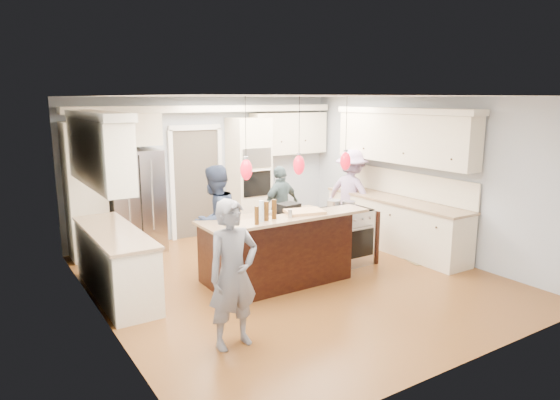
% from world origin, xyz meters
% --- Properties ---
extents(ground_plane, '(6.00, 6.00, 0.00)m').
position_xyz_m(ground_plane, '(0.00, 0.00, 0.00)').
color(ground_plane, brown).
rests_on(ground_plane, ground).
extents(room_shell, '(5.54, 6.04, 2.72)m').
position_xyz_m(room_shell, '(0.00, 0.00, 1.82)').
color(room_shell, '#B2BCC6').
rests_on(room_shell, ground).
extents(refrigerator, '(0.90, 0.70, 1.80)m').
position_xyz_m(refrigerator, '(-1.55, 2.64, 0.90)').
color(refrigerator, '#B7B7BC').
rests_on(refrigerator, ground).
extents(oven_column, '(0.72, 0.69, 2.30)m').
position_xyz_m(oven_column, '(0.75, 2.67, 1.15)').
color(oven_column, '#EDE4C0').
rests_on(oven_column, ground).
extents(back_upper_cabinets, '(5.30, 0.61, 2.54)m').
position_xyz_m(back_upper_cabinets, '(-0.75, 2.76, 1.67)').
color(back_upper_cabinets, '#EDE4C0').
rests_on(back_upper_cabinets, ground).
extents(right_counter_run, '(0.64, 3.10, 2.51)m').
position_xyz_m(right_counter_run, '(2.44, 0.30, 1.06)').
color(right_counter_run, '#EDE4C0').
rests_on(right_counter_run, ground).
extents(left_cabinets, '(0.64, 2.30, 2.51)m').
position_xyz_m(left_cabinets, '(-2.44, 0.80, 1.06)').
color(left_cabinets, '#EDE4C0').
rests_on(left_cabinets, ground).
extents(kitchen_island, '(2.10, 1.46, 1.12)m').
position_xyz_m(kitchen_island, '(-0.25, 0.07, 0.49)').
color(kitchen_island, black).
rests_on(kitchen_island, ground).
extents(island_range, '(0.82, 0.71, 0.92)m').
position_xyz_m(island_range, '(1.16, 0.15, 0.46)').
color(island_range, '#B7B7BC').
rests_on(island_range, ground).
extents(pendant_lights, '(1.75, 0.15, 1.03)m').
position_xyz_m(pendant_lights, '(-0.25, -0.51, 1.80)').
color(pendant_lights, black).
rests_on(pendant_lights, ground).
extents(person_bar_end, '(0.62, 0.43, 1.64)m').
position_xyz_m(person_bar_end, '(-1.70, -1.37, 0.82)').
color(person_bar_end, slate).
rests_on(person_bar_end, ground).
extents(person_far_left, '(1.02, 0.93, 1.69)m').
position_xyz_m(person_far_left, '(-0.86, 0.85, 0.84)').
color(person_far_left, navy).
rests_on(person_far_left, ground).
extents(person_far_right, '(0.92, 0.55, 1.47)m').
position_xyz_m(person_far_right, '(0.82, 1.60, 0.74)').
color(person_far_right, '#435A5E').
rests_on(person_far_right, ground).
extents(person_range_side, '(0.91, 1.24, 1.71)m').
position_xyz_m(person_range_side, '(2.25, 1.30, 0.86)').
color(person_range_side, '#A58AB9').
rests_on(person_range_side, ground).
extents(floor_rug, '(0.77, 0.98, 0.01)m').
position_xyz_m(floor_rug, '(2.40, -0.27, 0.01)').
color(floor_rug, olive).
rests_on(floor_rug, ground).
extents(water_bottle, '(0.07, 0.07, 0.28)m').
position_xyz_m(water_bottle, '(-0.87, -0.57, 1.26)').
color(water_bottle, silver).
rests_on(water_bottle, kitchen_island).
extents(beer_bottle_a, '(0.07, 0.07, 0.25)m').
position_xyz_m(beer_bottle_a, '(-0.79, -0.55, 1.25)').
color(beer_bottle_a, '#43270C').
rests_on(beer_bottle_a, kitchen_island).
extents(beer_bottle_b, '(0.06, 0.06, 0.23)m').
position_xyz_m(beer_bottle_b, '(-0.99, -0.66, 1.24)').
color(beer_bottle_b, '#43270C').
rests_on(beer_bottle_b, kitchen_island).
extents(beer_bottle_c, '(0.07, 0.07, 0.26)m').
position_xyz_m(beer_bottle_c, '(-0.65, -0.52, 1.25)').
color(beer_bottle_c, '#43270C').
rests_on(beer_bottle_c, kitchen_island).
extents(drink_can, '(0.08, 0.08, 0.11)m').
position_xyz_m(drink_can, '(-0.43, -0.58, 1.17)').
color(drink_can, '#B7B7BC').
rests_on(drink_can, kitchen_island).
extents(cutting_board, '(0.58, 0.48, 0.04)m').
position_xyz_m(cutting_board, '(-0.12, -0.47, 1.14)').
color(cutting_board, tan).
rests_on(cutting_board, kitchen_island).
extents(pot_large, '(0.22, 0.22, 0.13)m').
position_xyz_m(pot_large, '(0.99, 0.28, 0.99)').
color(pot_large, '#B7B7BC').
rests_on(pot_large, island_range).
extents(pot_small, '(0.22, 0.22, 0.11)m').
position_xyz_m(pot_small, '(1.21, 0.16, 0.97)').
color(pot_small, '#B7B7BC').
rests_on(pot_small, island_range).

